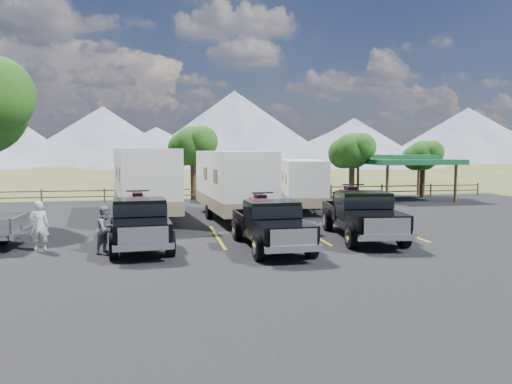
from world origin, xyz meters
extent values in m
plane|color=#3E4A1F|center=(0.00, 0.00, 0.00)|extent=(320.00, 320.00, 0.00)
cube|color=black|center=(0.00, 3.00, 0.02)|extent=(44.00, 34.00, 0.04)
cube|color=gold|center=(-6.00, 4.00, 0.04)|extent=(0.12, 5.50, 0.01)
cube|color=gold|center=(-2.00, 4.00, 0.04)|extent=(0.12, 5.50, 0.01)
cube|color=gold|center=(2.00, 4.00, 0.04)|extent=(0.12, 5.50, 0.01)
cube|color=gold|center=(6.00, 4.00, 0.04)|extent=(0.12, 5.50, 0.01)
cylinder|color=black|center=(9.00, 17.00, 1.40)|extent=(0.39, 0.39, 2.80)
sphere|color=#1B4B12|center=(9.00, 17.00, 3.50)|extent=(2.52, 2.52, 2.52)
sphere|color=#1B4B12|center=(9.54, 16.55, 3.77)|extent=(1.98, 1.98, 1.98)
sphere|color=#1B4B12|center=(8.50, 17.40, 3.32)|extent=(2.16, 2.16, 2.16)
cylinder|color=black|center=(15.00, 18.00, 1.26)|extent=(0.38, 0.38, 2.52)
sphere|color=#1B4B12|center=(15.00, 18.00, 3.15)|extent=(2.24, 2.24, 2.24)
sphere|color=#1B4B12|center=(15.48, 17.60, 3.39)|extent=(1.76, 1.76, 1.76)
sphere|color=#1B4B12|center=(14.55, 18.35, 2.99)|extent=(1.92, 1.92, 1.92)
cylinder|color=black|center=(-2.00, 19.00, 1.54)|extent=(0.41, 0.41, 3.08)
sphere|color=#1B4B12|center=(-2.00, 19.00, 3.85)|extent=(2.80, 2.80, 2.80)
sphere|color=#1B4B12|center=(-1.40, 18.50, 4.15)|extent=(2.20, 2.20, 2.20)
sphere|color=#1B4B12|center=(-2.56, 19.44, 3.65)|extent=(2.40, 2.40, 2.40)
cylinder|color=brown|center=(-12.00, 18.50, 0.50)|extent=(0.12, 0.12, 1.00)
cylinder|color=brown|center=(-8.00, 18.50, 0.50)|extent=(0.12, 0.12, 1.00)
cylinder|color=brown|center=(-4.00, 18.50, 0.50)|extent=(0.12, 0.12, 1.00)
cylinder|color=brown|center=(0.00, 18.50, 0.50)|extent=(0.12, 0.12, 1.00)
cylinder|color=brown|center=(4.00, 18.50, 0.50)|extent=(0.12, 0.12, 1.00)
cylinder|color=brown|center=(8.00, 18.50, 0.50)|extent=(0.12, 0.12, 1.00)
cylinder|color=brown|center=(12.00, 18.50, 0.50)|extent=(0.12, 0.12, 1.00)
cylinder|color=brown|center=(16.00, 18.50, 0.50)|extent=(0.12, 0.12, 1.00)
cylinder|color=brown|center=(20.00, 18.50, 0.50)|extent=(0.12, 0.12, 1.00)
cube|color=brown|center=(2.00, 18.50, 0.45)|extent=(36.00, 0.06, 0.08)
cube|color=brown|center=(2.00, 18.50, 0.85)|extent=(36.00, 0.06, 0.08)
cylinder|color=brown|center=(10.50, 14.50, 1.30)|extent=(0.20, 0.20, 2.60)
cylinder|color=brown|center=(10.50, 19.50, 1.30)|extent=(0.20, 0.20, 2.60)
cylinder|color=brown|center=(15.50, 14.50, 1.30)|extent=(0.20, 0.20, 2.60)
cylinder|color=brown|center=(15.50, 19.50, 1.30)|extent=(0.20, 0.20, 2.60)
cube|color=#1A5D35|center=(13.00, 17.00, 2.75)|extent=(6.20, 6.20, 0.35)
cube|color=#1A5D35|center=(13.00, 17.00, 3.05)|extent=(3.50, 3.50, 0.35)
cone|color=slate|center=(-18.00, 112.00, 7.00)|extent=(44.00, 44.00, 14.00)
cone|color=slate|center=(14.00, 108.00, 9.00)|extent=(52.00, 52.00, 18.00)
cone|color=slate|center=(48.00, 114.00, 6.00)|extent=(40.00, 40.00, 12.00)
cone|color=slate|center=(80.00, 110.00, 7.50)|extent=(50.00, 50.00, 15.00)
cone|color=slate|center=(-5.00, 87.00, 4.00)|extent=(32.00, 32.00, 8.00)
cone|color=slate|center=(35.00, 84.00, 4.50)|extent=(40.00, 40.00, 9.00)
cube|color=black|center=(-5.04, 2.45, 0.65)|extent=(2.23, 5.68, 0.35)
cube|color=black|center=(-4.89, 0.58, 1.01)|extent=(2.00, 1.90, 0.49)
cube|color=black|center=(-5.03, 2.33, 1.36)|extent=(1.95, 1.66, 0.97)
cube|color=black|center=(-5.03, 2.33, 1.50)|extent=(1.99, 1.72, 0.44)
cube|color=black|center=(-5.18, 4.19, 0.92)|extent=(2.05, 2.48, 0.54)
cube|color=silver|center=(-4.81, -0.41, 0.97)|extent=(1.56, 0.20, 0.54)
cube|color=silver|center=(-4.81, -0.47, 0.60)|extent=(1.92, 0.33, 0.21)
cube|color=silver|center=(-5.28, 5.36, 0.60)|extent=(1.92, 0.31, 0.21)
cylinder|color=black|center=(-5.80, 0.45, 0.48)|extent=(0.36, 0.90, 0.88)
cylinder|color=black|center=(-3.97, 0.60, 0.48)|extent=(0.36, 0.90, 0.88)
cylinder|color=black|center=(-6.11, 4.29, 0.48)|extent=(0.36, 0.90, 0.88)
cylinder|color=black|center=(-4.28, 4.44, 0.48)|extent=(0.36, 0.90, 0.88)
cube|color=maroon|center=(-5.18, 4.19, 1.58)|extent=(0.78, 1.32, 0.34)
cube|color=black|center=(-5.18, 4.19, 1.82)|extent=(0.45, 0.76, 0.18)
cube|color=maroon|center=(-5.14, 3.66, 1.68)|extent=(0.80, 0.40, 0.21)
cylinder|color=black|center=(-5.15, 3.76, 2.02)|extent=(0.88, 0.13, 0.06)
cylinder|color=black|center=(-5.58, 3.62, 1.38)|extent=(0.30, 0.56, 0.55)
cylinder|color=black|center=(-4.70, 3.69, 1.38)|extent=(0.30, 0.56, 0.55)
cylinder|color=black|center=(-5.66, 4.69, 1.38)|extent=(0.30, 0.56, 0.55)
cylinder|color=black|center=(-4.79, 4.76, 1.38)|extent=(0.30, 0.56, 0.55)
cube|color=black|center=(-0.34, 1.28, 0.64)|extent=(1.94, 5.47, 0.34)
cube|color=black|center=(-0.27, -0.54, 0.99)|extent=(1.88, 1.77, 0.47)
cube|color=black|center=(-0.33, 1.16, 1.32)|extent=(1.84, 1.54, 0.95)
cube|color=black|center=(-0.33, 1.16, 1.46)|extent=(1.88, 1.60, 0.43)
cube|color=black|center=(-0.40, 2.98, 0.90)|extent=(1.90, 2.34, 0.52)
cube|color=silver|center=(-0.24, -1.51, 0.94)|extent=(1.52, 0.13, 0.52)
cube|color=silver|center=(-0.23, -1.57, 0.58)|extent=(1.86, 0.24, 0.21)
cube|color=silver|center=(-0.44, 4.12, 0.58)|extent=(1.86, 0.22, 0.21)
cylinder|color=black|center=(-1.16, -0.63, 0.47)|extent=(0.31, 0.86, 0.85)
cylinder|color=black|center=(0.62, -0.57, 0.47)|extent=(0.31, 0.86, 0.85)
cylinder|color=black|center=(-1.29, 3.12, 0.47)|extent=(0.31, 0.86, 0.85)
cylinder|color=black|center=(0.49, 3.19, 0.47)|extent=(0.31, 0.86, 0.85)
cube|color=maroon|center=(-0.40, 2.98, 1.54)|extent=(0.71, 1.26, 0.33)
cube|color=black|center=(-0.40, 2.98, 1.78)|extent=(0.40, 0.72, 0.17)
cube|color=maroon|center=(-0.38, 2.46, 1.63)|extent=(0.77, 0.36, 0.21)
cylinder|color=black|center=(-0.38, 2.56, 1.97)|extent=(0.86, 0.09, 0.06)
cylinder|color=black|center=(-0.80, 2.45, 1.35)|extent=(0.27, 0.54, 0.53)
cylinder|color=black|center=(0.05, 2.48, 1.35)|extent=(0.27, 0.54, 0.53)
cylinder|color=black|center=(-0.84, 3.49, 1.35)|extent=(0.27, 0.54, 0.53)
cylinder|color=black|center=(0.01, 3.52, 1.35)|extent=(0.27, 0.54, 0.53)
cube|color=black|center=(3.73, 2.59, 0.69)|extent=(2.56, 6.04, 0.37)
cube|color=black|center=(3.51, 0.63, 1.07)|extent=(2.17, 2.07, 0.51)
cube|color=black|center=(3.72, 2.46, 1.43)|extent=(2.10, 1.82, 1.03)
cube|color=black|center=(3.72, 2.46, 1.58)|extent=(2.15, 1.88, 0.46)
cube|color=black|center=(3.95, 4.42, 0.97)|extent=(2.25, 2.68, 0.57)
cube|color=silver|center=(3.38, -0.42, 1.02)|extent=(1.64, 0.27, 0.57)
cube|color=silver|center=(3.38, -0.48, 0.63)|extent=(2.02, 0.42, 0.23)
cube|color=silver|center=(4.09, 5.65, 0.63)|extent=(2.02, 0.40, 0.23)
cylinder|color=black|center=(2.54, 0.68, 0.50)|extent=(0.41, 0.95, 0.93)
cylinder|color=black|center=(4.46, 0.45, 0.50)|extent=(0.41, 0.95, 0.93)
cylinder|color=black|center=(3.01, 4.72, 0.50)|extent=(0.41, 0.95, 0.93)
cylinder|color=black|center=(4.93, 4.50, 0.50)|extent=(0.41, 0.95, 0.93)
cube|color=maroon|center=(3.95, 4.42, 1.66)|extent=(0.87, 1.41, 0.36)
cube|color=black|center=(3.95, 4.42, 1.92)|extent=(0.50, 0.81, 0.19)
cube|color=maroon|center=(3.88, 3.86, 1.77)|extent=(0.86, 0.45, 0.23)
cylinder|color=black|center=(3.89, 3.96, 2.13)|extent=(0.93, 0.17, 0.06)
cylinder|color=black|center=(3.42, 3.92, 1.46)|extent=(0.33, 0.60, 0.58)
cylinder|color=black|center=(4.34, 3.81, 1.46)|extent=(0.33, 0.60, 0.58)
cylinder|color=black|center=(3.55, 5.04, 1.46)|extent=(0.33, 0.60, 0.58)
cylinder|color=black|center=(4.47, 4.93, 1.46)|extent=(0.33, 0.60, 0.58)
cube|color=silver|center=(-5.10, 10.04, 2.16)|extent=(3.70, 8.64, 3.01)
cube|color=#827359|center=(-5.10, 10.04, 0.99)|extent=(3.73, 8.68, 0.67)
cube|color=black|center=(-6.18, 7.80, 2.46)|extent=(0.15, 1.00, 0.67)
cube|color=black|center=(-3.49, 8.13, 2.46)|extent=(0.15, 1.00, 0.67)
cylinder|color=black|center=(-6.39, 10.22, 0.43)|extent=(0.37, 0.81, 0.78)
cylinder|color=black|center=(-3.89, 10.53, 0.43)|extent=(0.37, 0.81, 0.78)
cube|color=black|center=(-4.45, 4.89, 0.60)|extent=(0.38, 2.01, 0.11)
cube|color=silver|center=(-0.61, 9.07, 2.08)|extent=(3.19, 8.23, 2.90)
cube|color=#827359|center=(-0.61, 9.07, 0.95)|extent=(3.22, 8.27, 0.64)
cube|color=black|center=(-1.75, 6.96, 2.37)|extent=(0.10, 0.97, 0.64)
cube|color=black|center=(0.85, 7.16, 2.37)|extent=(0.10, 0.97, 0.64)
cylinder|color=black|center=(-1.84, 9.30, 0.42)|extent=(0.33, 0.77, 0.75)
cylinder|color=black|center=(0.58, 9.49, 0.42)|extent=(0.33, 0.77, 0.75)
cube|color=black|center=(-0.22, 4.09, 0.58)|extent=(0.28, 1.94, 0.11)
cube|color=silver|center=(3.93, 12.01, 1.77)|extent=(3.31, 7.11, 2.46)
cube|color=#827359|center=(3.93, 12.01, 0.81)|extent=(3.33, 7.14, 0.55)
cube|color=black|center=(2.55, 10.51, 2.02)|extent=(0.16, 0.81, 0.55)
cube|color=black|center=(4.73, 10.14, 2.02)|extent=(0.16, 0.81, 0.55)
cylinder|color=black|center=(2.96, 12.45, 0.36)|extent=(0.33, 0.67, 0.64)
cylinder|color=black|center=(4.99, 12.11, 0.36)|extent=(0.33, 0.67, 0.64)
cube|color=black|center=(3.21, 7.83, 0.50)|extent=(0.38, 1.64, 0.09)
cube|color=silver|center=(-9.25, 2.92, 0.63)|extent=(0.30, 2.04, 0.23)
cylinder|color=black|center=(-10.24, 3.96, 0.51)|extent=(0.95, 0.37, 0.93)
imported|color=silver|center=(-8.52, 2.40, 0.93)|extent=(0.68, 0.48, 1.79)
imported|color=gray|center=(-6.15, 1.56, 0.87)|extent=(0.98, 1.02, 1.65)
camera|label=1|loc=(-4.24, -16.25, 3.68)|focal=35.00mm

